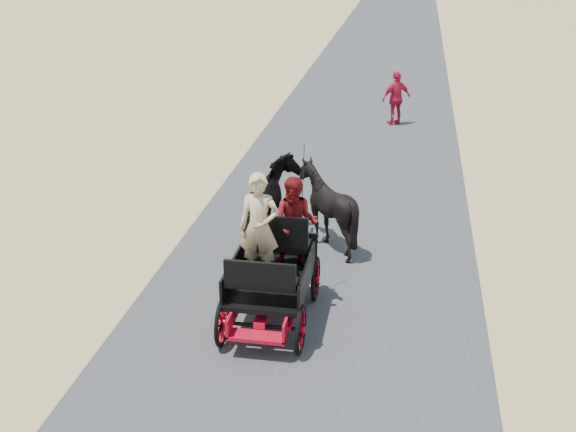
% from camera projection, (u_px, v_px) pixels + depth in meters
% --- Properties ---
extents(ground, '(140.00, 140.00, 0.00)m').
position_uv_depth(ground, '(280.00, 397.00, 10.09)').
color(ground, tan).
extents(road, '(6.00, 140.00, 0.01)m').
position_uv_depth(road, '(280.00, 397.00, 10.09)').
color(road, '#38383A').
rests_on(road, ground).
extents(carriage, '(1.30, 2.40, 0.72)m').
position_uv_depth(carriage, '(272.00, 299.00, 11.93)').
color(carriage, black).
rests_on(carriage, ground).
extents(horse_left, '(0.91, 2.01, 1.70)m').
position_uv_depth(horse_left, '(273.00, 204.00, 14.56)').
color(horse_left, black).
rests_on(horse_left, ground).
extents(horse_right, '(1.37, 1.54, 1.70)m').
position_uv_depth(horse_right, '(327.00, 208.00, 14.38)').
color(horse_right, black).
rests_on(horse_right, ground).
extents(driver_man, '(0.66, 0.43, 1.80)m').
position_uv_depth(driver_man, '(259.00, 228.00, 11.52)').
color(driver_man, tan).
rests_on(driver_man, carriage).
extents(passenger_woman, '(0.77, 0.60, 1.58)m').
position_uv_depth(passenger_woman, '(295.00, 223.00, 11.99)').
color(passenger_woman, '#660C0F').
rests_on(passenger_woman, carriage).
extents(pedestrian, '(1.07, 0.92, 1.73)m').
position_uv_depth(pedestrian, '(396.00, 98.00, 23.02)').
color(pedestrian, '#B81538').
rests_on(pedestrian, ground).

